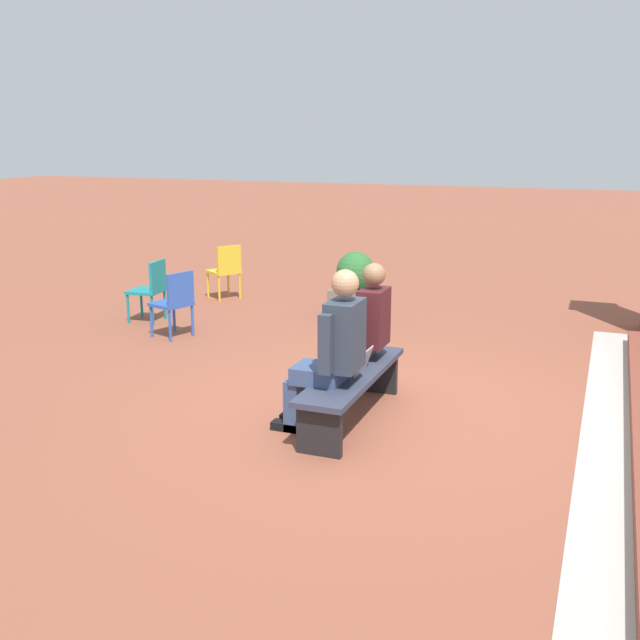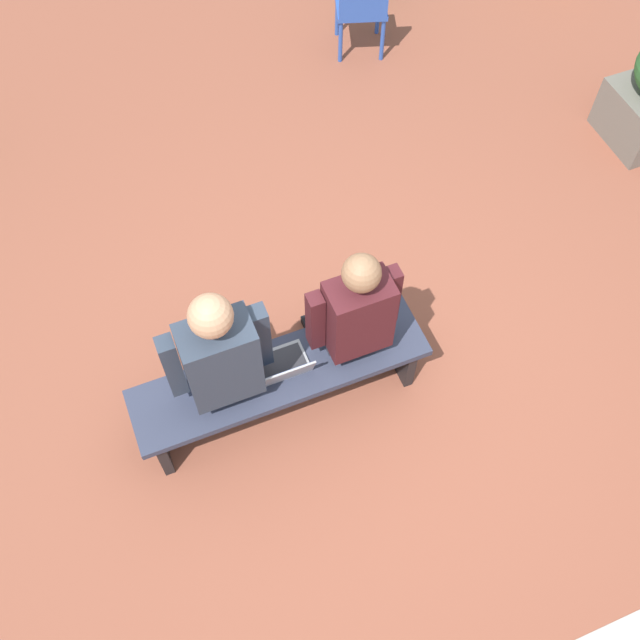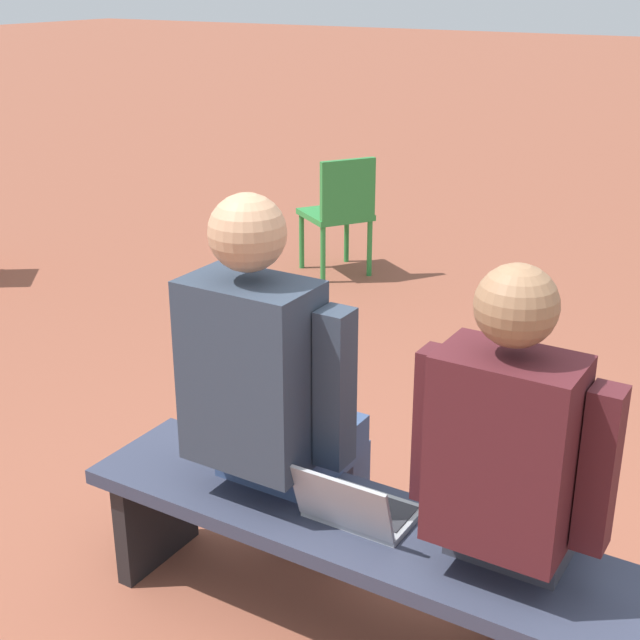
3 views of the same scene
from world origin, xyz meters
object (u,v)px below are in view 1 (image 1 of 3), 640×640
Objects in this scene: plastic_chair_near_bench_left at (226,268)px; person_adult at (332,348)px; laptop at (355,366)px; plastic_chair_far_left at (175,300)px; person_student at (362,329)px; planter at (355,288)px; bench at (352,382)px; plastic_chair_far_right at (151,287)px.

person_adult is at bearing 37.60° from plastic_chair_near_bench_left.
plastic_chair_far_left is (-1.81, -2.97, -0.02)m from laptop.
person_adult reaches higher than person_student.
plastic_chair_near_bench_left is 2.33m from planter.
bench is 0.60m from person_student.
person_adult reaches higher than bench.
laptop is at bearing 58.62° from plastic_chair_far_left.
laptop is (-0.02, 0.01, 0.15)m from bench.
plastic_chair_far_right is at bearing -122.82° from laptop.
person_student reaches higher than planter.
plastic_chair_far_left is 0.89× the size of planter.
person_adult is at bearing 15.88° from planter.
plastic_chair_far_right is (-1.94, -3.63, -0.24)m from person_student.
person_adult is 0.44m from laptop.
bench is 2.14× the size of plastic_chair_far_left.
plastic_chair_far_right is 0.95m from plastic_chair_far_left.
person_student is 0.80m from person_adult.
laptop is 3.48m from plastic_chair_far_left.
bench is 1.91× the size of planter.
plastic_chair_far_right and plastic_chair_near_bench_left have the same top height.
person_student is 1.61× the size of plastic_chair_near_bench_left.
planter reaches higher than plastic_chair_far_left.
bench is 2.14× the size of plastic_chair_near_bench_left.
person_student reaches higher than plastic_chair_far_right.
plastic_chair_far_right is 1.00× the size of plastic_chair_near_bench_left.
planter is at bearing -161.38° from laptop.
planter is at bearing -164.12° from person_adult.
plastic_chair_far_right is at bearing -128.13° from plastic_chair_far_left.
plastic_chair_far_left is (-1.36, -2.89, -0.24)m from person_student.
laptop reaches higher than bench.
person_student is at bearing 64.78° from plastic_chair_far_left.
plastic_chair_far_left is 2.46m from planter.
person_adult is 3.61m from plastic_chair_far_left.
plastic_chair_far_right is at bearing -127.11° from person_adult.
bench is at bearing 58.25° from plastic_chair_far_left.
person_adult is 4.02m from planter.
plastic_chair_near_bench_left is 2.26m from plastic_chair_far_left.
person_student is 4.22× the size of laptop.
person_student is (-0.47, -0.07, 0.37)m from bench.
plastic_chair_far_right is 1.00× the size of plastic_chair_far_left.
person_adult is 1.70× the size of plastic_chair_near_bench_left.
person_adult is at bearing -13.53° from laptop.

